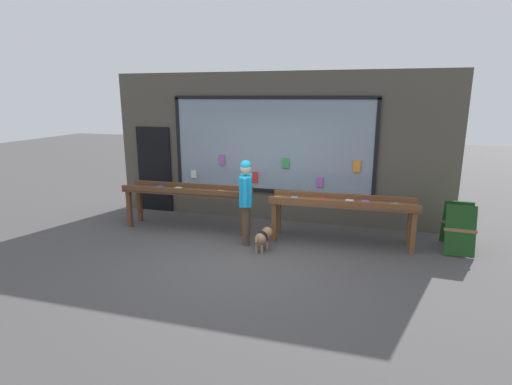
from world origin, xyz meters
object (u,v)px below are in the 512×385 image
object	(u,v)px
person_browsing	(246,196)
small_dog	(263,237)
display_table_right	(342,206)
display_table_left	(187,194)
sandwich_board_sign	(458,226)

from	to	relation	value
person_browsing	small_dog	bearing A→B (deg)	-135.72
display_table_right	display_table_left	bearing A→B (deg)	179.98
small_dog	sandwich_board_sign	distance (m)	3.65
person_browsing	sandwich_board_sign	distance (m)	4.01
display_table_left	sandwich_board_sign	bearing A→B (deg)	2.31
display_table_right	person_browsing	distance (m)	1.88
display_table_left	sandwich_board_sign	xyz separation A→B (m)	(5.41, 0.22, -0.30)
person_browsing	display_table_right	bearing A→B (deg)	-86.13
display_table_left	sandwich_board_sign	size ratio (longest dim) A/B	3.12
display_table_left	small_dog	distance (m)	2.15
small_dog	person_browsing	bearing A→B (deg)	71.10
display_table_left	display_table_right	world-z (taller)	display_table_left
small_dog	sandwich_board_sign	size ratio (longest dim) A/B	0.62
display_table_right	person_browsing	xyz separation A→B (m)	(-1.78, -0.58, 0.22)
small_dog	display_table_right	bearing A→B (deg)	-46.00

